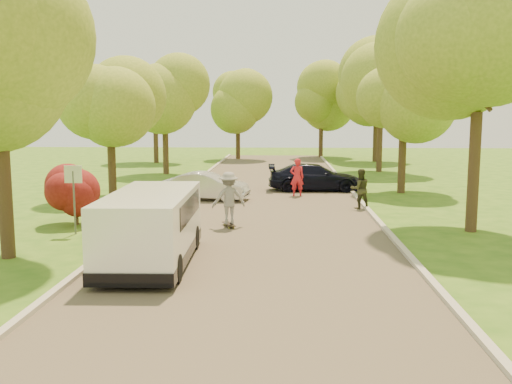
% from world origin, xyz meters
% --- Properties ---
extents(ground, '(100.00, 100.00, 0.00)m').
position_xyz_m(ground, '(0.00, 0.00, 0.00)').
color(ground, '#2F6117').
rests_on(ground, ground).
extents(road, '(8.00, 60.00, 0.01)m').
position_xyz_m(road, '(0.00, 8.00, 0.01)').
color(road, '#4C4438').
rests_on(road, ground).
extents(curb_left, '(0.18, 60.00, 0.12)m').
position_xyz_m(curb_left, '(-4.05, 8.00, 0.06)').
color(curb_left, '#B2AD9E').
rests_on(curb_left, ground).
extents(curb_right, '(0.18, 60.00, 0.12)m').
position_xyz_m(curb_right, '(4.05, 8.00, 0.06)').
color(curb_right, '#B2AD9E').
rests_on(curb_right, ground).
extents(street_sign, '(0.55, 0.06, 2.17)m').
position_xyz_m(street_sign, '(-5.80, 4.00, 1.56)').
color(street_sign, '#59595E').
rests_on(street_sign, ground).
extents(red_shrub, '(1.70, 1.70, 1.95)m').
position_xyz_m(red_shrub, '(-6.30, 5.50, 1.10)').
color(red_shrub, '#382619').
rests_on(red_shrub, ground).
extents(tree_l_mida, '(4.71, 4.60, 7.39)m').
position_xyz_m(tree_l_mida, '(-6.30, 1.00, 5.17)').
color(tree_l_mida, '#382619').
rests_on(tree_l_mida, ground).
extents(tree_l_midb, '(4.30, 4.20, 6.62)m').
position_xyz_m(tree_l_midb, '(-6.81, 12.00, 4.59)').
color(tree_l_midb, '#382619').
rests_on(tree_l_midb, ground).
extents(tree_l_far, '(4.92, 4.80, 7.79)m').
position_xyz_m(tree_l_far, '(-6.39, 22.00, 5.47)').
color(tree_l_far, '#382619').
rests_on(tree_l_far, ground).
extents(tree_r_mida, '(5.13, 5.00, 7.95)m').
position_xyz_m(tree_r_mida, '(7.02, 5.00, 5.54)').
color(tree_r_mida, '#382619').
rests_on(tree_r_mida, ground).
extents(tree_r_midb, '(4.51, 4.40, 7.01)m').
position_xyz_m(tree_r_midb, '(6.60, 14.00, 4.88)').
color(tree_r_midb, '#382619').
rests_on(tree_r_midb, ground).
extents(tree_r_far, '(5.33, 5.20, 8.34)m').
position_xyz_m(tree_r_far, '(7.23, 24.00, 5.83)').
color(tree_r_far, '#382619').
rests_on(tree_r_far, ground).
extents(tree_bg_a, '(5.12, 5.00, 7.72)m').
position_xyz_m(tree_bg_a, '(-8.78, 30.00, 5.31)').
color(tree_bg_a, '#382619').
rests_on(tree_bg_a, ground).
extents(tree_bg_b, '(5.12, 5.00, 7.95)m').
position_xyz_m(tree_bg_b, '(8.22, 32.00, 5.54)').
color(tree_bg_b, '#382619').
rests_on(tree_bg_b, ground).
extents(tree_bg_c, '(4.92, 4.80, 7.33)m').
position_xyz_m(tree_bg_c, '(-2.79, 34.00, 5.02)').
color(tree_bg_c, '#382619').
rests_on(tree_bg_c, ground).
extents(tree_bg_d, '(5.12, 5.00, 7.72)m').
position_xyz_m(tree_bg_d, '(4.22, 36.00, 5.31)').
color(tree_bg_d, '#382619').
rests_on(tree_bg_d, ground).
extents(minivan, '(2.05, 4.96, 1.83)m').
position_xyz_m(minivan, '(-2.56, 0.57, 0.96)').
color(minivan, white).
rests_on(minivan, ground).
extents(silver_sedan, '(3.86, 1.80, 1.22)m').
position_xyz_m(silver_sedan, '(-2.62, 11.25, 0.61)').
color(silver_sedan, silver).
rests_on(silver_sedan, ground).
extents(dark_sedan, '(4.61, 1.98, 1.32)m').
position_xyz_m(dark_sedan, '(2.30, 14.57, 0.66)').
color(dark_sedan, black).
rests_on(dark_sedan, ground).
extents(longboard, '(0.55, 0.93, 0.10)m').
position_xyz_m(longboard, '(-1.07, 5.31, 0.10)').
color(longboard, black).
rests_on(longboard, ground).
extents(skateboarder, '(1.28, 1.00, 1.75)m').
position_xyz_m(skateboarder, '(-1.07, 5.31, 0.99)').
color(skateboarder, gray).
rests_on(skateboarder, longboard).
extents(person_striped, '(0.68, 0.49, 1.74)m').
position_xyz_m(person_striped, '(1.38, 12.64, 0.87)').
color(person_striped, red).
rests_on(person_striped, ground).
extents(person_olive, '(0.87, 0.73, 1.60)m').
position_xyz_m(person_olive, '(3.80, 9.24, 0.80)').
color(person_olive, '#2E301D').
rests_on(person_olive, ground).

